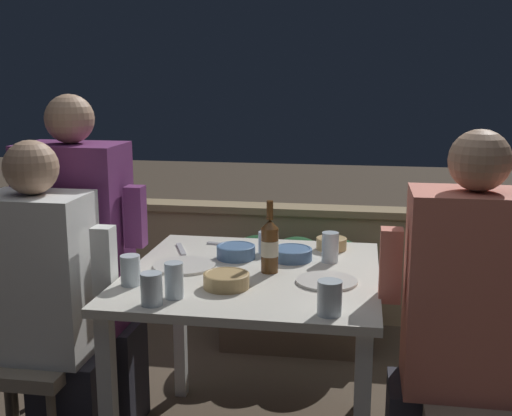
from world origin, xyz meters
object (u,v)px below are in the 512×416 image
object	(u,v)px
person_purple_stripe	(85,265)
beer_bottle	(270,245)
chair_right_far	(492,323)
chair_left_far	(42,298)
person_coral_top	(458,328)
person_white_polo	(50,308)
chair_left_near	(1,326)

from	to	relation	value
person_purple_stripe	beer_bottle	world-z (taller)	person_purple_stripe
person_purple_stripe	chair_right_far	xyz separation A→B (m)	(1.58, 0.03, -0.15)
beer_bottle	person_purple_stripe	bearing A→B (deg)	170.36
beer_bottle	chair_right_far	bearing A→B (deg)	11.04
chair_left_far	person_coral_top	world-z (taller)	person_coral_top
chair_left_far	chair_right_far	distance (m)	1.78
person_white_polo	person_coral_top	bearing A→B (deg)	-0.79
person_white_polo	beer_bottle	bearing A→B (deg)	12.29
person_white_polo	beer_bottle	world-z (taller)	person_white_polo
person_purple_stripe	chair_right_far	bearing A→B (deg)	1.01
person_purple_stripe	chair_left_far	bearing A→B (deg)	180.00
chair_left_far	chair_right_far	world-z (taller)	same
person_white_polo	person_purple_stripe	bearing A→B (deg)	89.04
person_purple_stripe	beer_bottle	bearing A→B (deg)	-9.64
person_purple_stripe	person_coral_top	bearing A→B (deg)	-12.77
chair_left_near	person_white_polo	size ratio (longest dim) A/B	0.74
beer_bottle	chair_left_near	bearing A→B (deg)	-170.17
person_white_polo	chair_right_far	world-z (taller)	person_white_polo
chair_right_far	beer_bottle	bearing A→B (deg)	-168.96
chair_left_near	chair_left_far	distance (m)	0.30
person_white_polo	person_purple_stripe	size ratio (longest dim) A/B	0.89
person_white_polo	chair_left_far	bearing A→B (deg)	122.34
person_purple_stripe	chair_right_far	world-z (taller)	person_purple_stripe
chair_left_far	beer_bottle	xyz separation A→B (m)	(0.97, -0.13, 0.31)
person_purple_stripe	beer_bottle	size ratio (longest dim) A/B	5.21
chair_left_near	beer_bottle	distance (m)	1.04
chair_right_far	beer_bottle	size ratio (longest dim) A/B	3.45
person_coral_top	chair_right_far	world-z (taller)	person_coral_top
person_purple_stripe	person_coral_top	distance (m)	1.44
chair_left_far	person_purple_stripe	size ratio (longest dim) A/B	0.66
chair_left_near	beer_bottle	xyz separation A→B (m)	(0.97, 0.17, 0.31)
chair_left_near	beer_bottle	size ratio (longest dim) A/B	3.45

